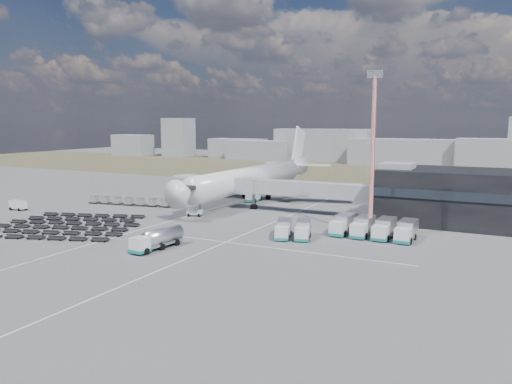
% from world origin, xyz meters
% --- Properties ---
extents(ground, '(420.00, 420.00, 0.00)m').
position_xyz_m(ground, '(0.00, 0.00, 0.00)').
color(ground, '#565659').
rests_on(ground, ground).
extents(grass_strip, '(420.00, 90.00, 0.01)m').
position_xyz_m(grass_strip, '(0.00, 110.00, 0.01)').
color(grass_strip, brown).
rests_on(grass_strip, ground).
extents(lane_markings, '(47.12, 110.00, 0.01)m').
position_xyz_m(lane_markings, '(9.77, 3.00, 0.01)').
color(lane_markings, silver).
rests_on(lane_markings, ground).
extents(terminal, '(30.40, 16.40, 11.00)m').
position_xyz_m(terminal, '(47.77, 23.96, 5.25)').
color(terminal, black).
rests_on(terminal, ground).
extents(jet_bridge, '(30.30, 3.80, 7.05)m').
position_xyz_m(jet_bridge, '(15.90, 20.42, 5.05)').
color(jet_bridge, '#939399').
rests_on(jet_bridge, ground).
extents(airliner, '(51.59, 64.53, 17.62)m').
position_xyz_m(airliner, '(0.00, 32.38, 5.29)').
color(airliner, silver).
rests_on(airliner, ground).
extents(skyline, '(289.62, 25.83, 20.71)m').
position_xyz_m(skyline, '(2.09, 150.67, 6.90)').
color(skyline, gray).
rests_on(skyline, ground).
extents(fuel_tanker, '(3.35, 9.43, 2.98)m').
position_xyz_m(fuel_tanker, '(9.02, -16.22, 1.49)').
color(fuel_tanker, silver).
rests_on(fuel_tanker, ground).
extents(pushback_tug, '(3.40, 2.69, 1.38)m').
position_xyz_m(pushback_tug, '(-0.65, 8.00, 0.69)').
color(pushback_tug, silver).
rests_on(pushback_tug, ground).
extents(utility_van, '(3.78, 1.75, 2.05)m').
position_xyz_m(utility_van, '(-38.11, -3.45, 1.02)').
color(utility_van, silver).
rests_on(utility_van, ground).
extents(catering_truck, '(3.30, 6.25, 2.73)m').
position_xyz_m(catering_truck, '(1.39, 29.96, 1.40)').
color(catering_truck, silver).
rests_on(catering_truck, ground).
extents(service_trucks_near, '(7.04, 7.75, 2.60)m').
position_xyz_m(service_trucks_near, '(24.28, -0.56, 1.41)').
color(service_trucks_near, silver).
rests_on(service_trucks_near, ground).
extents(service_trucks_far, '(13.18, 7.49, 2.89)m').
position_xyz_m(service_trucks_far, '(35.71, 5.99, 1.57)').
color(service_trucks_far, silver).
rests_on(service_trucks_far, ground).
extents(uld_row, '(23.39, 5.54, 1.59)m').
position_xyz_m(uld_row, '(-19.56, 12.23, 0.95)').
color(uld_row, black).
rests_on(uld_row, ground).
extents(baggage_dollies, '(29.30, 27.29, 0.66)m').
position_xyz_m(baggage_dollies, '(-15.45, -11.41, 0.33)').
color(baggage_dollies, black).
rests_on(baggage_dollies, ground).
extents(floodlight_mast, '(2.56, 2.08, 26.87)m').
position_xyz_m(floodlight_mast, '(34.88, 7.16, 13.47)').
color(floodlight_mast, red).
rests_on(floodlight_mast, ground).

